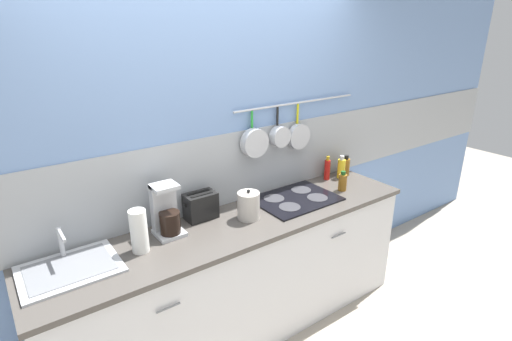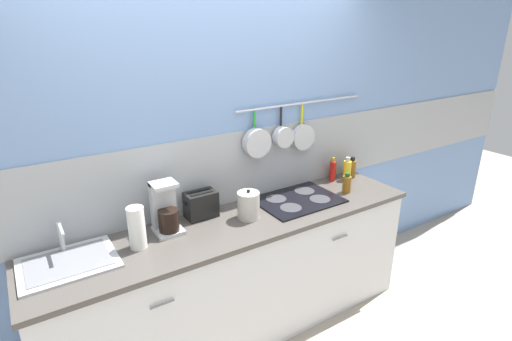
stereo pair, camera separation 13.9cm
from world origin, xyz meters
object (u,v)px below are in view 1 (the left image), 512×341
at_px(coffee_maker, 167,214).
at_px(toaster, 201,206).
at_px(bottle_dish_soap, 328,169).
at_px(kettle, 249,205).
at_px(bottle_olive_oil, 343,182).
at_px(bottle_cooking_wine, 346,166).
at_px(paper_towel_roll, 139,231).
at_px(bottle_hot_sauce, 327,169).
at_px(bottle_sesame_oil, 341,168).

xyz_separation_m(coffee_maker, toaster, (0.27, 0.06, -0.05)).
bearing_deg(bottle_dish_soap, kettle, -166.41).
bearing_deg(bottle_olive_oil, toaster, 168.40).
distance_m(toaster, bottle_dish_soap, 1.28).
distance_m(coffee_maker, bottle_cooking_wine, 1.70).
relative_size(paper_towel_roll, bottle_dish_soap, 1.73).
bearing_deg(bottle_hot_sauce, bottle_sesame_oil, -19.20).
bearing_deg(kettle, bottle_olive_oil, -2.81).
height_order(paper_towel_roll, toaster, paper_towel_roll).
bearing_deg(bottle_cooking_wine, toaster, 179.22).
height_order(paper_towel_roll, bottle_cooking_wine, paper_towel_roll).
bearing_deg(toaster, bottle_dish_soap, 2.36).
bearing_deg(coffee_maker, bottle_hot_sauce, 2.54).
distance_m(toaster, bottle_hot_sauce, 1.22).
relative_size(paper_towel_roll, bottle_olive_oil, 1.63).
bearing_deg(bottle_dish_soap, bottle_hot_sauce, -140.83).
relative_size(coffee_maker, bottle_cooking_wine, 1.86).
bearing_deg(kettle, coffee_maker, 166.34).
distance_m(kettle, bottle_dish_soap, 1.04).
xyz_separation_m(toaster, bottle_dish_soap, (1.28, 0.05, -0.02)).
bearing_deg(paper_towel_roll, coffee_maker, 24.98).
xyz_separation_m(toaster, bottle_olive_oil, (1.15, -0.24, -0.02)).
height_order(bottle_olive_oil, bottle_sesame_oil, bottle_sesame_oil).
xyz_separation_m(kettle, bottle_dish_soap, (1.01, 0.24, -0.03)).
bearing_deg(paper_towel_roll, kettle, -2.24).
bearing_deg(coffee_maker, bottle_dish_soap, 4.21).
relative_size(bottle_olive_oil, bottle_cooking_wine, 0.89).
distance_m(paper_towel_roll, bottle_hot_sauce, 1.72).
bearing_deg(paper_towel_roll, bottle_hot_sauce, 5.59).
bearing_deg(coffee_maker, kettle, -13.66).
bearing_deg(bottle_sesame_oil, bottle_dish_soap, 126.32).
height_order(paper_towel_roll, bottle_hot_sauce, paper_towel_roll).
relative_size(bottle_hot_sauce, bottle_cooking_wine, 1.15).
height_order(kettle, bottle_sesame_oil, kettle).
distance_m(paper_towel_roll, bottle_dish_soap, 1.78).
bearing_deg(toaster, bottle_hot_sauce, 0.22).
height_order(kettle, bottle_hot_sauce, kettle).
bearing_deg(toaster, bottle_cooking_wine, -0.78).
distance_m(bottle_olive_oil, bottle_sesame_oil, 0.28).
height_order(coffee_maker, bottle_dish_soap, coffee_maker).
height_order(coffee_maker, bottle_hot_sauce, coffee_maker).
distance_m(coffee_maker, bottle_hot_sauce, 1.49).
bearing_deg(bottle_dish_soap, bottle_sesame_oil, -53.68).
distance_m(toaster, bottle_sesame_oil, 1.34).
bearing_deg(toaster, kettle, -36.05).
bearing_deg(bottle_cooking_wine, bottle_hot_sauce, 173.30).
xyz_separation_m(bottle_hot_sauce, bottle_sesame_oil, (0.13, -0.04, -0.00)).
xyz_separation_m(kettle, bottle_cooking_wine, (1.16, 0.17, -0.02)).
relative_size(bottle_dish_soap, bottle_cooking_wine, 0.84).
distance_m(paper_towel_roll, coffee_maker, 0.24).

